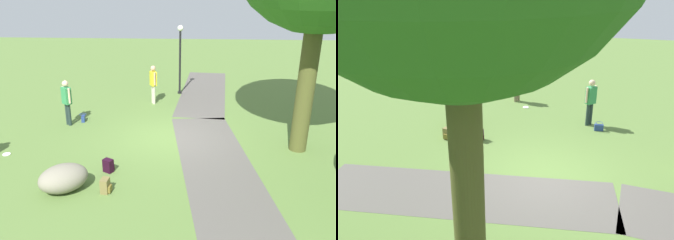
{
  "view_description": "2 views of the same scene",
  "coord_description": "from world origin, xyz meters",
  "views": [
    {
      "loc": [
        11.9,
        0.57,
        5.25
      ],
      "look_at": [
        0.21,
        -0.14,
        0.76
      ],
      "focal_mm": 38.69,
      "sensor_mm": 36.0,
      "label": 1
    },
    {
      "loc": [
        -1.2,
        8.95,
        5.49
      ],
      "look_at": [
        1.25,
        -0.36,
        1.46
      ],
      "focal_mm": 38.5,
      "sensor_mm": 36.0,
      "label": 2
    }
  ],
  "objects": [
    {
      "name": "handbag_on_grass",
      "position": [
        -1.42,
        -3.64,
        0.14
      ],
      "size": [
        0.33,
        0.31,
        0.31
      ],
      "color": "navy",
      "rests_on": "ground"
    },
    {
      "name": "man_near_boulder",
      "position": [
        2.23,
        -6.0,
        0.93
      ],
      "size": [
        0.42,
        0.43,
        1.61
      ],
      "color": "#706649",
      "rests_on": "ground"
    },
    {
      "name": "ground_plane",
      "position": [
        0.0,
        0.0,
        0.0
      ],
      "size": [
        48.0,
        48.0,
        0.0
      ],
      "primitive_type": "plane",
      "color": "#597838"
    },
    {
      "name": "lawn_boulder",
      "position": [
        3.66,
        -2.71,
        0.37
      ],
      "size": [
        1.58,
        1.65,
        0.73
      ],
      "color": "gray",
      "rests_on": "ground"
    },
    {
      "name": "spare_backpack_on_lawn",
      "position": [
        2.58,
        -1.75,
        0.19
      ],
      "size": [
        0.34,
        0.34,
        0.4
      ],
      "color": "black",
      "rests_on": "ground"
    },
    {
      "name": "woman_with_handbag",
      "position": [
        -1.02,
        -4.09,
        1.04
      ],
      "size": [
        0.42,
        0.43,
        1.78
      ],
      "color": "#21322E",
      "rests_on": "ground"
    },
    {
      "name": "backpack_by_boulder",
      "position": [
        3.7,
        -1.58,
        0.19
      ],
      "size": [
        0.3,
        0.29,
        0.4
      ],
      "color": "olive",
      "rests_on": "ground"
    },
    {
      "name": "footpath_segment_mid",
      "position": [
        1.94,
        1.46,
        0.0
      ],
      "size": [
        8.21,
        3.14,
        0.01
      ],
      "color": "#5A554F",
      "rests_on": "ground"
    },
    {
      "name": "frisbee_on_grass",
      "position": [
        1.67,
        -5.31,
        0.01
      ],
      "size": [
        0.26,
        0.26,
        0.02
      ],
      "color": "white",
      "rests_on": "ground"
    }
  ]
}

